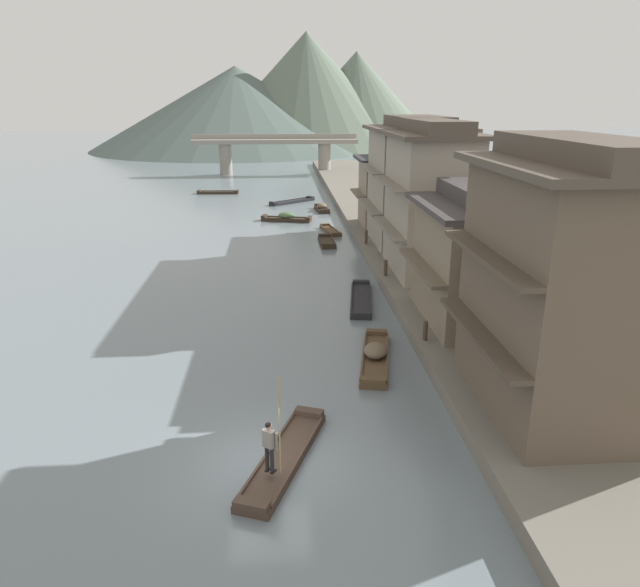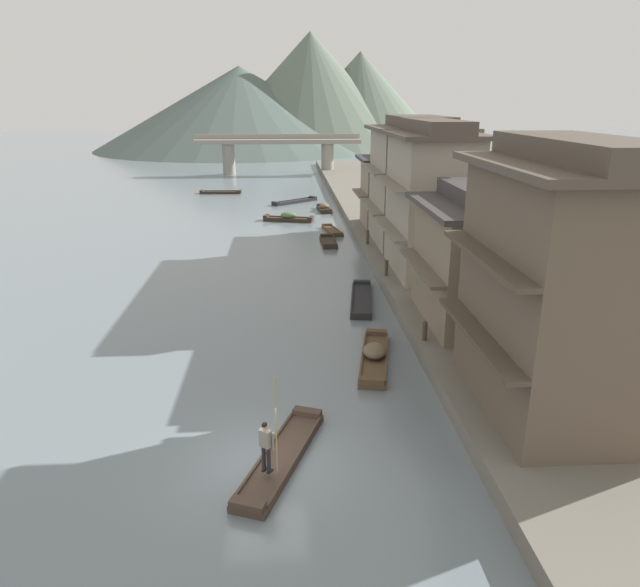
{
  "view_description": "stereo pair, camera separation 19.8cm",
  "coord_description": "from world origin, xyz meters",
  "px_view_note": "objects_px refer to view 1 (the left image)",
  "views": [
    {
      "loc": [
        0.52,
        -14.98,
        10.41
      ],
      "look_at": [
        2.35,
        11.37,
        1.56
      ],
      "focal_mm": 32.53,
      "sensor_mm": 36.0,
      "label": 1
    },
    {
      "loc": [
        0.72,
        -15.0,
        10.41
      ],
      "look_at": [
        2.35,
        11.37,
        1.56
      ],
      "focal_mm": 32.53,
      "sensor_mm": 36.0,
      "label": 2
    }
  ],
  "objects_px": {
    "house_waterfront_narrow": "(414,182)",
    "mooring_post_dock_far": "(366,237)",
    "boat_moored_third": "(218,192)",
    "house_waterfront_tall": "(429,199)",
    "boat_moored_nearest": "(286,218)",
    "house_waterfront_far": "(396,188)",
    "boat_moored_second": "(361,299)",
    "boat_upstream_distant": "(322,208)",
    "boat_midriver_upstream": "(292,202)",
    "mooring_post_dock_mid": "(386,268)",
    "house_waterfront_second": "(489,257)",
    "mooring_post_dock_near": "(425,331)",
    "boat_foreground_poled": "(284,458)",
    "boat_moored_far": "(375,356)",
    "house_waterfront_nearest": "(568,282)",
    "boat_midriver_drifting": "(327,242)",
    "boat_crossing_west": "(330,231)",
    "boatman_person": "(270,441)",
    "stone_bridge": "(275,149)"
  },
  "relations": [
    {
      "from": "house_waterfront_narrow",
      "to": "mooring_post_dock_far",
      "type": "distance_m",
      "value": 5.09
    },
    {
      "from": "boat_moored_third",
      "to": "house_waterfront_tall",
      "type": "height_order",
      "value": "house_waterfront_tall"
    },
    {
      "from": "boat_moored_nearest",
      "to": "house_waterfront_far",
      "type": "relative_size",
      "value": 0.69
    },
    {
      "from": "boat_moored_second",
      "to": "boat_upstream_distant",
      "type": "bearing_deg",
      "value": 90.32
    },
    {
      "from": "boat_midriver_upstream",
      "to": "boat_upstream_distant",
      "type": "relative_size",
      "value": 1.39
    },
    {
      "from": "house_waterfront_far",
      "to": "mooring_post_dock_mid",
      "type": "distance_m",
      "value": 15.15
    },
    {
      "from": "house_waterfront_second",
      "to": "mooring_post_dock_far",
      "type": "bearing_deg",
      "value": 102.5
    },
    {
      "from": "house_waterfront_narrow",
      "to": "mooring_post_dock_near",
      "type": "xyz_separation_m",
      "value": [
        -3.37,
        -17.86,
        -3.88
      ]
    },
    {
      "from": "house_waterfront_second",
      "to": "mooring_post_dock_near",
      "type": "xyz_separation_m",
      "value": [
        -3.36,
        -2.32,
        -2.58
      ]
    },
    {
      "from": "boat_foreground_poled",
      "to": "boat_moored_third",
      "type": "xyz_separation_m",
      "value": [
        -7.15,
        53.51,
        -0.01
      ]
    },
    {
      "from": "boat_moored_nearest",
      "to": "boat_moored_far",
      "type": "distance_m",
      "value": 30.06
    },
    {
      "from": "boat_upstream_distant",
      "to": "house_waterfront_narrow",
      "type": "relative_size",
      "value": 0.41
    },
    {
      "from": "mooring_post_dock_far",
      "to": "mooring_post_dock_near",
      "type": "bearing_deg",
      "value": -90.0
    },
    {
      "from": "house_waterfront_nearest",
      "to": "boat_midriver_drifting",
      "type": "bearing_deg",
      "value": 102.01
    },
    {
      "from": "boat_crossing_west",
      "to": "house_waterfront_tall",
      "type": "relative_size",
      "value": 0.46
    },
    {
      "from": "boat_moored_third",
      "to": "house_waterfront_second",
      "type": "height_order",
      "value": "house_waterfront_second"
    },
    {
      "from": "boat_moored_nearest",
      "to": "boat_moored_second",
      "type": "height_order",
      "value": "boat_moored_nearest"
    },
    {
      "from": "house_waterfront_nearest",
      "to": "house_waterfront_tall",
      "type": "distance_m",
      "value": 16.18
    },
    {
      "from": "boat_moored_nearest",
      "to": "mooring_post_dock_mid",
      "type": "bearing_deg",
      "value": -74.35
    },
    {
      "from": "boat_moored_far",
      "to": "boat_crossing_west",
      "type": "height_order",
      "value": "boat_moored_far"
    },
    {
      "from": "boat_moored_second",
      "to": "house_waterfront_nearest",
      "type": "bearing_deg",
      "value": -69.41
    },
    {
      "from": "boat_moored_third",
      "to": "boat_crossing_west",
      "type": "bearing_deg",
      "value": -62.35
    },
    {
      "from": "boat_midriver_upstream",
      "to": "boatman_person",
      "type": "bearing_deg",
      "value": -92.12
    },
    {
      "from": "boat_moored_third",
      "to": "boat_midriver_drifting",
      "type": "distance_m",
      "value": 27.87
    },
    {
      "from": "house_waterfront_second",
      "to": "mooring_post_dock_mid",
      "type": "bearing_deg",
      "value": 114.79
    },
    {
      "from": "boat_foreground_poled",
      "to": "mooring_post_dock_mid",
      "type": "relative_size",
      "value": 5.68
    },
    {
      "from": "house_waterfront_far",
      "to": "mooring_post_dock_far",
      "type": "bearing_deg",
      "value": -116.74
    },
    {
      "from": "boat_foreground_poled",
      "to": "house_waterfront_nearest",
      "type": "xyz_separation_m",
      "value": [
        9.07,
        1.79,
        4.8
      ]
    },
    {
      "from": "boat_moored_third",
      "to": "boat_moored_far",
      "type": "xyz_separation_m",
      "value": [
        11.02,
        -46.67,
        0.12
      ]
    },
    {
      "from": "boatman_person",
      "to": "house_waterfront_second",
      "type": "distance_m",
      "value": 14.84
    },
    {
      "from": "boat_midriver_upstream",
      "to": "boat_upstream_distant",
      "type": "xyz_separation_m",
      "value": [
        2.8,
        -4.91,
        0.16
      ]
    },
    {
      "from": "boat_moored_far",
      "to": "boat_upstream_distant",
      "type": "relative_size",
      "value": 1.48
    },
    {
      "from": "boat_foreground_poled",
      "to": "boat_moored_nearest",
      "type": "height_order",
      "value": "boat_moored_nearest"
    },
    {
      "from": "boatman_person",
      "to": "mooring_post_dock_near",
      "type": "xyz_separation_m",
      "value": [
        6.5,
        8.55,
        -0.36
      ]
    },
    {
      "from": "boat_moored_far",
      "to": "stone_bridge",
      "type": "xyz_separation_m",
      "value": [
        -4.36,
        64.81,
        3.43
      ]
    },
    {
      "from": "house_waterfront_narrow",
      "to": "house_waterfront_far",
      "type": "distance_m",
      "value": 6.41
    },
    {
      "from": "mooring_post_dock_far",
      "to": "stone_bridge",
      "type": "xyz_separation_m",
      "value": [
        -6.6,
        46.71,
        2.54
      ]
    },
    {
      "from": "house_waterfront_tall",
      "to": "house_waterfront_narrow",
      "type": "bearing_deg",
      "value": 83.89
    },
    {
      "from": "mooring_post_dock_far",
      "to": "stone_bridge",
      "type": "distance_m",
      "value": 47.24
    },
    {
      "from": "boat_moored_third",
      "to": "mooring_post_dock_far",
      "type": "bearing_deg",
      "value": -65.09
    },
    {
      "from": "boat_midriver_drifting",
      "to": "mooring_post_dock_mid",
      "type": "xyz_separation_m",
      "value": [
        2.58,
        -10.7,
        0.96
      ]
    },
    {
      "from": "house_waterfront_far",
      "to": "house_waterfront_tall",
      "type": "bearing_deg",
      "value": -93.29
    },
    {
      "from": "house_waterfront_second",
      "to": "house_waterfront_tall",
      "type": "height_order",
      "value": "house_waterfront_tall"
    },
    {
      "from": "boat_moored_far",
      "to": "boat_midriver_upstream",
      "type": "relative_size",
      "value": 1.07
    },
    {
      "from": "boat_moored_second",
      "to": "boat_crossing_west",
      "type": "bearing_deg",
      "value": 90.49
    },
    {
      "from": "house_waterfront_tall",
      "to": "stone_bridge",
      "type": "relative_size",
      "value": 0.36
    },
    {
      "from": "boat_upstream_distant",
      "to": "mooring_post_dock_mid",
      "type": "relative_size",
      "value": 3.81
    },
    {
      "from": "boat_crossing_west",
      "to": "mooring_post_dock_far",
      "type": "height_order",
      "value": "mooring_post_dock_far"
    },
    {
      "from": "boat_moored_third",
      "to": "stone_bridge",
      "type": "relative_size",
      "value": 0.2
    },
    {
      "from": "boat_foreground_poled",
      "to": "boat_moored_nearest",
      "type": "bearing_deg",
      "value": 89.05
    }
  ]
}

